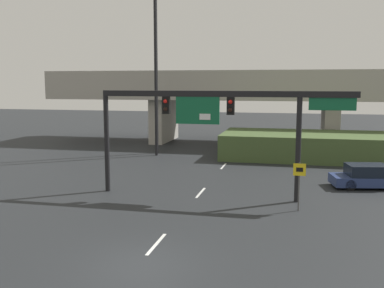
# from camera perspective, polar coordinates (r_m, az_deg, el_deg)

# --- Properties ---
(ground_plane) EXTENTS (160.00, 160.00, 0.00)m
(ground_plane) POSITION_cam_1_polar(r_m,az_deg,el_deg) (16.33, -6.62, -14.77)
(ground_plane) COLOR black
(lane_markings) EXTENTS (0.14, 27.69, 0.01)m
(lane_markings) POSITION_cam_1_polar(r_m,az_deg,el_deg) (29.85, 2.76, -4.28)
(lane_markings) COLOR silver
(lane_markings) RESTS_ON ground
(signal_gantry) EXTENTS (13.77, 0.44, 5.82)m
(signal_gantry) POSITION_cam_1_polar(r_m,az_deg,el_deg) (24.17, 2.92, 3.99)
(signal_gantry) COLOR black
(signal_gantry) RESTS_ON ground
(speed_limit_sign) EXTENTS (0.60, 0.11, 2.42)m
(speed_limit_sign) POSITION_cam_1_polar(r_m,az_deg,el_deg) (22.50, 13.46, -4.40)
(speed_limit_sign) COLOR #4C4C4C
(speed_limit_sign) RESTS_ON ground
(highway_light_pole_near) EXTENTS (0.70, 0.36, 13.78)m
(highway_light_pole_near) POSITION_cam_1_polar(r_m,az_deg,el_deg) (38.52, -4.64, 9.29)
(highway_light_pole_near) COLOR black
(highway_light_pole_near) RESTS_ON ground
(highway_light_pole_far) EXTENTS (0.70, 0.36, 16.33)m
(highway_light_pole_far) POSITION_cam_1_polar(r_m,az_deg,el_deg) (39.80, -4.57, 11.09)
(highway_light_pole_far) COLOR black
(highway_light_pole_far) RESTS_ON ground
(overpass_bridge) EXTENTS (40.23, 8.20, 7.41)m
(overpass_bridge) POSITION_cam_1_polar(r_m,az_deg,el_deg) (46.40, 6.62, 6.46)
(overpass_bridge) COLOR #A39E93
(overpass_bridge) RESTS_ON ground
(grass_embankment) EXTENTS (14.27, 6.98, 2.06)m
(grass_embankment) POSITION_cam_1_polar(r_m,az_deg,el_deg) (38.65, 14.64, -0.21)
(grass_embankment) COLOR #42562D
(grass_embankment) RESTS_ON ground
(parked_sedan_near_right) EXTENTS (4.74, 2.69, 1.39)m
(parked_sedan_near_right) POSITION_cam_1_polar(r_m,az_deg,el_deg) (28.97, 21.52, -3.90)
(parked_sedan_near_right) COLOR navy
(parked_sedan_near_right) RESTS_ON ground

